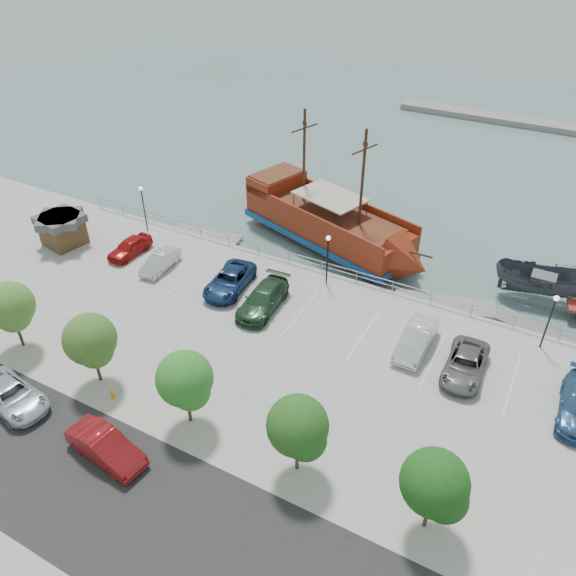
% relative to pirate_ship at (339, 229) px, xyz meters
% --- Properties ---
extents(ground, '(160.00, 160.00, 0.00)m').
position_rel_pirate_ship_xyz_m(ground, '(1.98, -13.23, -2.02)').
color(ground, slate).
extents(street, '(100.00, 8.00, 0.04)m').
position_rel_pirate_ship_xyz_m(street, '(1.98, -29.23, -1.01)').
color(street, black).
rests_on(street, land_slab).
extents(sidewalk, '(100.00, 4.00, 0.05)m').
position_rel_pirate_ship_xyz_m(sidewalk, '(1.98, -23.23, -1.00)').
color(sidewalk, '#A5A091').
rests_on(sidewalk, land_slab).
extents(seawall_railing, '(50.00, 0.06, 1.00)m').
position_rel_pirate_ship_xyz_m(seawall_railing, '(1.98, -5.43, -0.49)').
color(seawall_railing, gray).
rests_on(seawall_railing, land_slab).
extents(far_shore, '(40.00, 3.00, 0.80)m').
position_rel_pirate_ship_xyz_m(far_shore, '(11.98, 41.77, -1.62)').
color(far_shore, gray).
rests_on(far_shore, ground).
extents(pirate_ship, '(19.46, 10.63, 12.06)m').
position_rel_pirate_ship_xyz_m(pirate_ship, '(0.00, 0.00, 0.00)').
color(pirate_ship, maroon).
rests_on(pirate_ship, ground).
extents(patrol_boat, '(7.55, 3.75, 2.80)m').
position_rel_pirate_ship_xyz_m(patrol_boat, '(16.98, 0.51, -0.62)').
color(patrol_boat, '#3B3F49').
rests_on(patrol_boat, ground).
extents(dock_west, '(6.97, 2.86, 0.39)m').
position_rel_pirate_ship_xyz_m(dock_west, '(-11.58, -4.03, -1.83)').
color(dock_west, gray).
rests_on(dock_west, ground).
extents(dock_mid, '(7.90, 4.12, 0.43)m').
position_rel_pirate_ship_xyz_m(dock_mid, '(10.80, -4.03, -1.80)').
color(dock_mid, gray).
rests_on(dock_mid, ground).
extents(dock_east, '(6.42, 3.85, 0.35)m').
position_rel_pirate_ship_xyz_m(dock_east, '(17.32, -4.03, -1.84)').
color(dock_east, slate).
rests_on(dock_east, ground).
extents(shed, '(3.87, 3.87, 2.74)m').
position_rel_pirate_ship_xyz_m(shed, '(-20.74, -12.03, 0.44)').
color(shed, '#523C1F').
rests_on(shed, land_slab).
extents(street_van, '(5.65, 3.21, 1.49)m').
position_rel_pirate_ship_xyz_m(street_van, '(-9.17, -27.24, -0.28)').
color(street_van, '#B0BCC6').
rests_on(street_van, street).
extents(street_sedan, '(5.05, 2.28, 1.61)m').
position_rel_pirate_ship_xyz_m(street_sedan, '(-1.48, -27.43, -0.21)').
color(street_sedan, maroon).
rests_on(street_sedan, street).
extents(fire_hydrant, '(0.23, 0.23, 0.66)m').
position_rel_pirate_ship_xyz_m(fire_hydrant, '(-4.22, -24.03, -0.66)').
color(fire_hydrant, '#DFA400').
rests_on(fire_hydrant, sidewalk).
extents(lamp_post_left, '(0.36, 0.36, 4.28)m').
position_rel_pirate_ship_xyz_m(lamp_post_left, '(-16.02, -6.73, 1.92)').
color(lamp_post_left, black).
rests_on(lamp_post_left, land_slab).
extents(lamp_post_mid, '(0.36, 0.36, 4.28)m').
position_rel_pirate_ship_xyz_m(lamp_post_mid, '(1.98, -6.73, 1.92)').
color(lamp_post_mid, black).
rests_on(lamp_post_mid, land_slab).
extents(lamp_post_right, '(0.36, 0.36, 4.28)m').
position_rel_pirate_ship_xyz_m(lamp_post_right, '(17.98, -6.73, 1.92)').
color(lamp_post_right, black).
rests_on(lamp_post_right, land_slab).
extents(tree_b, '(3.30, 3.20, 5.00)m').
position_rel_pirate_ship_xyz_m(tree_b, '(-12.87, -23.31, 2.28)').
color(tree_b, '#473321').
rests_on(tree_b, sidewalk).
extents(tree_c, '(3.30, 3.20, 5.00)m').
position_rel_pirate_ship_xyz_m(tree_c, '(-5.87, -23.31, 2.28)').
color(tree_c, '#473321').
rests_on(tree_c, sidewalk).
extents(tree_d, '(3.30, 3.20, 5.00)m').
position_rel_pirate_ship_xyz_m(tree_d, '(1.13, -23.31, 2.28)').
color(tree_d, '#473321').
rests_on(tree_d, sidewalk).
extents(tree_e, '(3.30, 3.20, 5.00)m').
position_rel_pirate_ship_xyz_m(tree_e, '(8.13, -23.31, 2.28)').
color(tree_e, '#473321').
rests_on(tree_e, sidewalk).
extents(tree_f, '(3.30, 3.20, 5.00)m').
position_rel_pirate_ship_xyz_m(tree_f, '(15.13, -23.31, 2.28)').
color(tree_f, '#473321').
rests_on(tree_f, sidewalk).
extents(parked_car_a, '(1.91, 4.34, 1.45)m').
position_rel_pirate_ship_xyz_m(parked_car_a, '(-14.48, -10.71, -0.29)').
color(parked_car_a, '#A31512').
rests_on(parked_car_a, land_slab).
extents(parked_car_b, '(1.76, 4.23, 1.36)m').
position_rel_pirate_ship_xyz_m(parked_car_b, '(-10.82, -11.25, -0.34)').
color(parked_car_b, silver).
rests_on(parked_car_b, land_slab).
extents(parked_car_c, '(3.20, 5.77, 1.53)m').
position_rel_pirate_ship_xyz_m(parked_car_c, '(-4.28, -10.96, -0.26)').
color(parked_car_c, navy).
rests_on(parked_car_c, land_slab).
extents(parked_car_d, '(2.68, 5.81, 1.64)m').
position_rel_pirate_ship_xyz_m(parked_car_d, '(-0.75, -11.89, -0.20)').
color(parked_car_d, '#224529').
rests_on(parked_car_d, land_slab).
extents(parked_car_f, '(1.81, 5.01, 1.64)m').
position_rel_pirate_ship_xyz_m(parked_car_f, '(10.55, -10.91, -0.20)').
color(parked_car_f, silver).
rests_on(parked_car_f, land_slab).
extents(parked_car_g, '(2.60, 5.30, 1.45)m').
position_rel_pirate_ship_xyz_m(parked_car_g, '(14.02, -11.72, -0.30)').
color(parked_car_g, slate).
rests_on(parked_car_g, land_slab).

